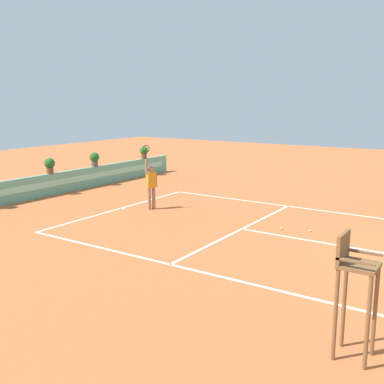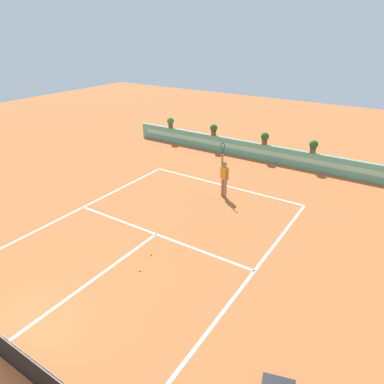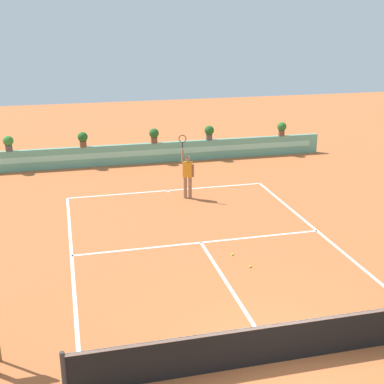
{
  "view_description": "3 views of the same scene",
  "coord_description": "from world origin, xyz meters",
  "px_view_note": "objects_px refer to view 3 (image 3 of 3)",
  "views": [
    {
      "loc": [
        -13.33,
        -0.41,
        4.24
      ],
      "look_at": [
        0.24,
        8.59,
        1.0
      ],
      "focal_mm": 42.6,
      "sensor_mm": 36.0,
      "label": 1
    },
    {
      "loc": [
        7.39,
        -2.41,
        7.24
      ],
      "look_at": [
        0.24,
        8.59,
        1.0
      ],
      "focal_mm": 32.5,
      "sensor_mm": 36.0,
      "label": 2
    },
    {
      "loc": [
        -4.06,
        -8.83,
        7.06
      ],
      "look_at": [
        0.24,
        8.59,
        1.0
      ],
      "focal_mm": 49.6,
      "sensor_mm": 36.0,
      "label": 3
    }
  ],
  "objects_px": {
    "tennis_player": "(187,173)",
    "potted_plant_centre": "(154,135)",
    "tennis_ball_mid_court": "(232,254)",
    "potted_plant_far_left": "(8,142)",
    "potted_plant_far_right": "(282,128)",
    "potted_plant_left": "(83,138)",
    "tennis_ball_near_baseline": "(250,266)",
    "potted_plant_right": "(209,132)"
  },
  "relations": [
    {
      "from": "tennis_player",
      "to": "potted_plant_far_right",
      "type": "distance_m",
      "value": 8.51
    },
    {
      "from": "tennis_ball_mid_court",
      "to": "tennis_player",
      "type": "bearing_deg",
      "value": 91.04
    },
    {
      "from": "tennis_ball_mid_court",
      "to": "potted_plant_far_left",
      "type": "height_order",
      "value": "potted_plant_far_left"
    },
    {
      "from": "tennis_ball_near_baseline",
      "to": "tennis_ball_mid_court",
      "type": "xyz_separation_m",
      "value": [
        -0.25,
        0.9,
        0.0
      ]
    },
    {
      "from": "tennis_ball_mid_court",
      "to": "potted_plant_far_right",
      "type": "relative_size",
      "value": 0.09
    },
    {
      "from": "tennis_player",
      "to": "potted_plant_left",
      "type": "relative_size",
      "value": 3.57
    },
    {
      "from": "tennis_player",
      "to": "potted_plant_left",
      "type": "xyz_separation_m",
      "value": [
        -3.79,
        5.62,
        0.36
      ]
    },
    {
      "from": "tennis_ball_mid_court",
      "to": "potted_plant_far_left",
      "type": "bearing_deg",
      "value": 123.11
    },
    {
      "from": "tennis_ball_near_baseline",
      "to": "tennis_ball_mid_court",
      "type": "height_order",
      "value": "same"
    },
    {
      "from": "tennis_ball_near_baseline",
      "to": "potted_plant_centre",
      "type": "bearing_deg",
      "value": 93.32
    },
    {
      "from": "potted_plant_left",
      "to": "potted_plant_right",
      "type": "relative_size",
      "value": 1.0
    },
    {
      "from": "potted_plant_centre",
      "to": "potted_plant_right",
      "type": "height_order",
      "value": "same"
    },
    {
      "from": "tennis_ball_near_baseline",
      "to": "tennis_player",
      "type": "bearing_deg",
      "value": 93.12
    },
    {
      "from": "potted_plant_left",
      "to": "potted_plant_centre",
      "type": "bearing_deg",
      "value": 0.0
    },
    {
      "from": "potted_plant_centre",
      "to": "potted_plant_left",
      "type": "bearing_deg",
      "value": 180.0
    },
    {
      "from": "potted_plant_centre",
      "to": "potted_plant_far_right",
      "type": "bearing_deg",
      "value": 0.0
    },
    {
      "from": "tennis_ball_near_baseline",
      "to": "potted_plant_centre",
      "type": "distance_m",
      "value": 12.15
    },
    {
      "from": "tennis_player",
      "to": "tennis_ball_near_baseline",
      "type": "height_order",
      "value": "tennis_player"
    },
    {
      "from": "potted_plant_centre",
      "to": "potted_plant_far_right",
      "type": "height_order",
      "value": "same"
    },
    {
      "from": "potted_plant_left",
      "to": "potted_plant_far_right",
      "type": "xyz_separation_m",
      "value": [
        10.17,
        0.0,
        0.0
      ]
    },
    {
      "from": "potted_plant_far_left",
      "to": "potted_plant_right",
      "type": "distance_m",
      "value": 9.63
    },
    {
      "from": "potted_plant_left",
      "to": "potted_plant_far_right",
      "type": "distance_m",
      "value": 10.17
    },
    {
      "from": "potted_plant_centre",
      "to": "potted_plant_far_right",
      "type": "xyz_separation_m",
      "value": [
        6.73,
        0.0,
        0.0
      ]
    },
    {
      "from": "tennis_player",
      "to": "potted_plant_right",
      "type": "relative_size",
      "value": 3.57
    },
    {
      "from": "tennis_ball_near_baseline",
      "to": "potted_plant_left",
      "type": "height_order",
      "value": "potted_plant_left"
    },
    {
      "from": "tennis_ball_near_baseline",
      "to": "potted_plant_left",
      "type": "relative_size",
      "value": 0.09
    },
    {
      "from": "tennis_ball_mid_court",
      "to": "potted_plant_centre",
      "type": "bearing_deg",
      "value": 92.31
    },
    {
      "from": "tennis_player",
      "to": "potted_plant_centre",
      "type": "relative_size",
      "value": 3.57
    },
    {
      "from": "potted_plant_centre",
      "to": "potted_plant_right",
      "type": "relative_size",
      "value": 1.0
    },
    {
      "from": "tennis_ball_mid_court",
      "to": "potted_plant_left",
      "type": "distance_m",
      "value": 11.88
    },
    {
      "from": "potted_plant_far_left",
      "to": "potted_plant_far_right",
      "type": "distance_m",
      "value": 13.55
    },
    {
      "from": "tennis_player",
      "to": "tennis_ball_mid_court",
      "type": "height_order",
      "value": "tennis_player"
    },
    {
      "from": "tennis_ball_near_baseline",
      "to": "potted_plant_far_right",
      "type": "distance_m",
      "value": 13.54
    },
    {
      "from": "tennis_ball_near_baseline",
      "to": "potted_plant_far_right",
      "type": "height_order",
      "value": "potted_plant_far_right"
    },
    {
      "from": "tennis_ball_near_baseline",
      "to": "potted_plant_far_left",
      "type": "xyz_separation_m",
      "value": [
        -7.52,
        12.05,
        1.38
      ]
    },
    {
      "from": "tennis_ball_mid_court",
      "to": "potted_plant_right",
      "type": "distance_m",
      "value": 11.48
    },
    {
      "from": "tennis_ball_near_baseline",
      "to": "potted_plant_far_right",
      "type": "xyz_separation_m",
      "value": [
        6.03,
        12.05,
        1.38
      ]
    },
    {
      "from": "tennis_ball_near_baseline",
      "to": "tennis_ball_mid_court",
      "type": "bearing_deg",
      "value": 105.5
    },
    {
      "from": "potted_plant_far_left",
      "to": "potted_plant_left",
      "type": "xyz_separation_m",
      "value": [
        3.38,
        0.0,
        0.0
      ]
    },
    {
      "from": "tennis_ball_mid_court",
      "to": "tennis_ball_near_baseline",
      "type": "bearing_deg",
      "value": -74.5
    },
    {
      "from": "tennis_ball_near_baseline",
      "to": "potted_plant_right",
      "type": "distance_m",
      "value": 12.31
    },
    {
      "from": "potted_plant_centre",
      "to": "tennis_ball_near_baseline",
      "type": "bearing_deg",
      "value": -86.68
    }
  ]
}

